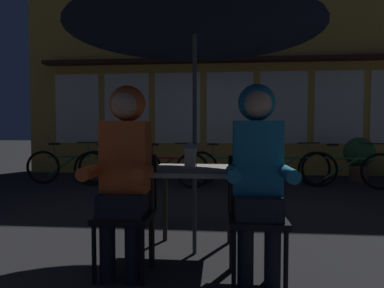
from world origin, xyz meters
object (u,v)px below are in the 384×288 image
(bicycle_third, at_px, (166,168))
(bicycle_fourth, at_px, (227,168))
(bicycle_fifth, at_px, (288,168))
(lantern, at_px, (190,155))
(person_right_hooded, at_px, (257,161))
(bicycle_nearest, at_px, (69,166))
(chair_right, at_px, (256,209))
(bicycle_furthest, at_px, (349,169))
(potted_plant, at_px, (359,156))
(cafe_table, at_px, (195,180))
(person_left_hooded, at_px, (125,160))
(bicycle_second, at_px, (118,167))
(patio_umbrella, at_px, (195,11))
(chair_left, at_px, (128,206))

(bicycle_third, height_order, bicycle_fourth, same)
(bicycle_fifth, bearing_deg, lantern, -113.13)
(person_right_hooded, xyz_separation_m, bicycle_nearest, (-3.26, 3.89, -0.50))
(chair_right, height_order, bicycle_nearest, chair_right)
(bicycle_furthest, bearing_deg, potted_plant, 57.12)
(chair_right, bearing_deg, bicycle_fourth, 91.85)
(cafe_table, height_order, person_left_hooded, person_left_hooded)
(bicycle_fourth, bearing_deg, bicycle_second, -177.87)
(bicycle_second, distance_m, bicycle_third, 0.97)
(person_left_hooded, relative_size, potted_plant, 1.52)
(patio_umbrella, relative_size, person_right_hooded, 1.65)
(patio_umbrella, height_order, chair_left, patio_umbrella)
(cafe_table, relative_size, person_left_hooded, 0.53)
(lantern, bearing_deg, bicycle_second, 116.52)
(chair_right, height_order, bicycle_second, chair_right)
(person_left_hooded, bearing_deg, bicycle_nearest, 120.56)
(patio_umbrella, distance_m, bicycle_second, 4.17)
(chair_left, relative_size, bicycle_third, 0.53)
(chair_left, bearing_deg, bicycle_nearest, 120.93)
(lantern, relative_size, chair_right, 0.27)
(person_left_hooded, distance_m, bicycle_fourth, 4.00)
(bicycle_fourth, distance_m, potted_plant, 2.80)
(chair_left, relative_size, person_right_hooded, 0.62)
(lantern, bearing_deg, cafe_table, 69.75)
(cafe_table, xyz_separation_m, bicycle_fourth, (0.36, 3.45, -0.29))
(chair_right, xyz_separation_m, bicycle_second, (-2.23, 3.74, -0.14))
(person_left_hooded, xyz_separation_m, bicycle_fourth, (0.84, 3.88, -0.50))
(person_right_hooded, bearing_deg, chair_left, 176.61)
(cafe_table, bearing_deg, bicycle_fourth, 84.10)
(chair_right, relative_size, bicycle_fourth, 0.52)
(bicycle_nearest, bearing_deg, person_left_hooded, -59.44)
(bicycle_third, bearing_deg, bicycle_fifth, 5.65)
(person_right_hooded, relative_size, bicycle_furthest, 0.85)
(chair_right, bearing_deg, bicycle_furthest, 61.02)
(chair_left, relative_size, bicycle_fourth, 0.52)
(cafe_table, distance_m, bicycle_nearest, 4.46)
(person_right_hooded, bearing_deg, bicycle_third, 108.83)
(bicycle_nearest, distance_m, bicycle_second, 1.03)
(person_left_hooded, bearing_deg, cafe_table, 41.57)
(chair_left, relative_size, potted_plant, 0.95)
(chair_left, bearing_deg, bicycle_fourth, 77.65)
(patio_umbrella, bearing_deg, bicycle_second, 117.45)
(bicycle_fourth, bearing_deg, chair_left, -102.35)
(person_left_hooded, relative_size, bicycle_third, 0.85)
(cafe_table, xyz_separation_m, chair_left, (-0.48, -0.37, -0.15))
(lantern, relative_size, chair_left, 0.27)
(person_left_hooded, bearing_deg, bicycle_furthest, 51.51)
(patio_umbrella, relative_size, bicycle_third, 1.41)
(bicycle_fifth, bearing_deg, chair_left, -117.08)
(bicycle_fourth, bearing_deg, lantern, -96.24)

